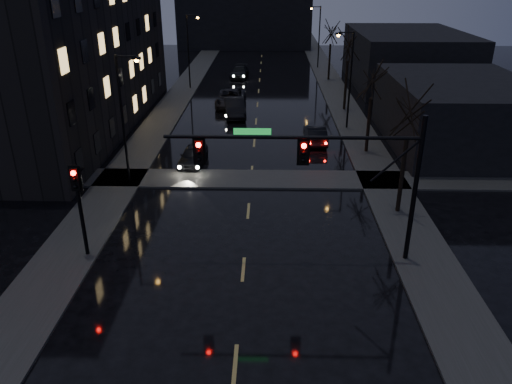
# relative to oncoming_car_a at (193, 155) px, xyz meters

# --- Properties ---
(sidewalk_left) EXTENTS (3.00, 140.00, 0.12)m
(sidewalk_left) POSITION_rel_oncoming_car_a_xyz_m (-4.38, 13.81, -0.61)
(sidewalk_left) COLOR #2D2D2B
(sidewalk_left) RESTS_ON ground
(sidewalk_right) EXTENTS (3.00, 140.00, 0.12)m
(sidewalk_right) POSITION_rel_oncoming_car_a_xyz_m (12.62, 13.81, -0.61)
(sidewalk_right) COLOR #2D2D2B
(sidewalk_right) RESTS_ON ground
(sidewalk_cross) EXTENTS (40.00, 3.00, 0.12)m
(sidewalk_cross) POSITION_rel_oncoming_car_a_xyz_m (4.12, -2.69, -0.61)
(sidewalk_cross) COLOR #2D2D2B
(sidewalk_cross) RESTS_ON ground
(apartment_block) EXTENTS (12.00, 30.00, 12.00)m
(apartment_block) POSITION_rel_oncoming_car_a_xyz_m (-12.38, 8.81, 5.33)
(apartment_block) COLOR black
(apartment_block) RESTS_ON ground
(commercial_right_near) EXTENTS (10.00, 14.00, 5.00)m
(commercial_right_near) POSITION_rel_oncoming_car_a_xyz_m (19.62, 4.81, 1.83)
(commercial_right_near) COLOR black
(commercial_right_near) RESTS_ON ground
(commercial_right_far) EXTENTS (12.00, 18.00, 6.00)m
(commercial_right_far) POSITION_rel_oncoming_car_a_xyz_m (21.12, 26.81, 2.33)
(commercial_right_far) COLOR black
(commercial_right_far) RESTS_ON ground
(far_block) EXTENTS (22.00, 10.00, 8.00)m
(far_block) POSITION_rel_oncoming_car_a_xyz_m (1.12, 56.81, 3.33)
(far_block) COLOR black
(far_block) RESTS_ON ground
(signal_mast) EXTENTS (11.11, 0.41, 7.00)m
(signal_mast) POSITION_rel_oncoming_car_a_xyz_m (7.97, -12.19, 4.20)
(signal_mast) COLOR black
(signal_mast) RESTS_ON ground
(signal_pole_left) EXTENTS (0.35, 0.41, 4.53)m
(signal_pole_left) POSITION_rel_oncoming_car_a_xyz_m (-3.38, -12.20, 2.35)
(signal_pole_left) COLOR black
(signal_pole_left) RESTS_ON ground
(tree_near) EXTENTS (3.52, 3.52, 8.08)m
(tree_near) POSITION_rel_oncoming_car_a_xyz_m (12.52, -7.19, 5.55)
(tree_near) COLOR black
(tree_near) RESTS_ON ground
(tree_mid_a) EXTENTS (3.30, 3.30, 7.58)m
(tree_mid_a) POSITION_rel_oncoming_car_a_xyz_m (12.52, 2.81, 5.16)
(tree_mid_a) COLOR black
(tree_mid_a) RESTS_ON ground
(tree_mid_b) EXTENTS (3.74, 3.74, 8.59)m
(tree_mid_b) POSITION_rel_oncoming_car_a_xyz_m (12.52, 14.81, 5.94)
(tree_mid_b) COLOR black
(tree_mid_b) RESTS_ON ground
(tree_far) EXTENTS (3.43, 3.43, 7.88)m
(tree_far) POSITION_rel_oncoming_car_a_xyz_m (12.52, 28.81, 5.40)
(tree_far) COLOR black
(tree_far) RESTS_ON ground
(streetlight_l_near) EXTENTS (1.53, 0.28, 8.00)m
(streetlight_l_near) POSITION_rel_oncoming_car_a_xyz_m (-3.46, -3.19, 4.11)
(streetlight_l_near) COLOR black
(streetlight_l_near) RESTS_ON ground
(streetlight_l_far) EXTENTS (1.53, 0.28, 8.00)m
(streetlight_l_far) POSITION_rel_oncoming_car_a_xyz_m (-3.46, 23.81, 4.11)
(streetlight_l_far) COLOR black
(streetlight_l_far) RESTS_ON ground
(streetlight_r_mid) EXTENTS (1.53, 0.28, 8.00)m
(streetlight_r_mid) POSITION_rel_oncoming_car_a_xyz_m (11.70, 8.81, 4.11)
(streetlight_r_mid) COLOR black
(streetlight_r_mid) RESTS_ON ground
(streetlight_r_far) EXTENTS (1.53, 0.28, 8.00)m
(streetlight_r_far) POSITION_rel_oncoming_car_a_xyz_m (11.70, 36.81, 4.11)
(streetlight_r_far) COLOR black
(streetlight_r_far) RESTS_ON ground
(oncoming_car_a) EXTENTS (1.95, 4.04, 1.33)m
(oncoming_car_a) POSITION_rel_oncoming_car_a_xyz_m (0.00, 0.00, 0.00)
(oncoming_car_a) COLOR black
(oncoming_car_a) RESTS_ON ground
(oncoming_car_b) EXTENTS (2.45, 5.26, 1.67)m
(oncoming_car_b) POSITION_rel_oncoming_car_a_xyz_m (2.10, 12.48, 0.17)
(oncoming_car_b) COLOR black
(oncoming_car_b) RESTS_ON ground
(oncoming_car_c) EXTENTS (2.87, 5.88, 1.61)m
(oncoming_car_c) POSITION_rel_oncoming_car_a_xyz_m (1.48, 16.18, 0.14)
(oncoming_car_c) COLOR black
(oncoming_car_c) RESTS_ON ground
(oncoming_car_d) EXTENTS (2.35, 4.98, 1.40)m
(oncoming_car_d) POSITION_rel_oncoming_car_a_xyz_m (1.59, 30.06, 0.04)
(oncoming_car_d) COLOR black
(oncoming_car_d) RESTS_ON ground
(lead_car) EXTENTS (1.67, 4.24, 1.38)m
(lead_car) POSITION_rel_oncoming_car_a_xyz_m (8.89, 4.94, 0.02)
(lead_car) COLOR black
(lead_car) RESTS_ON ground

